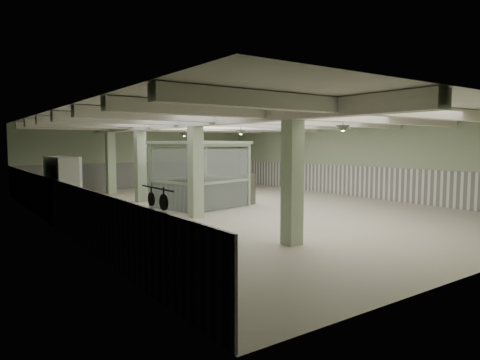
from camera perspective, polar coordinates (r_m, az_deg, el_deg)
floor at (r=17.36m, az=-0.30°, el=-3.72°), size 20.00×20.00×0.00m
ceiling at (r=17.20m, az=-0.30°, el=8.23°), size 14.00×20.00×0.02m
wall_back at (r=26.02m, az=-13.03°, el=2.98°), size 14.00×0.02×3.60m
wall_left at (r=14.38m, az=-23.83°, el=1.31°), size 0.02×20.00×3.60m
wall_right at (r=21.96m, az=14.87°, el=2.62°), size 0.02×20.00×3.60m
wainscot_left at (r=14.48m, az=-23.59°, el=-2.83°), size 0.05×19.90×1.50m
wainscot_right at (r=22.00m, az=14.77°, el=-0.11°), size 0.05×19.90×1.50m
wainscot_back at (r=26.05m, az=-12.97°, el=0.67°), size 13.90×0.05×1.50m
girder at (r=15.89m, az=-7.78°, el=7.67°), size 0.45×19.90×0.40m
beam_a at (r=11.86m, az=21.18°, el=8.58°), size 13.90×0.35×0.32m
beam_b at (r=13.41m, az=12.16°, el=8.32°), size 13.90×0.35×0.32m
beam_c at (r=15.21m, az=5.15°, el=7.98°), size 13.90×0.35×0.32m
beam_d at (r=17.19m, az=-0.30°, el=7.63°), size 13.90×0.35×0.32m
beam_e at (r=19.29m, az=-4.59°, el=7.30°), size 13.90×0.35×0.32m
beam_f at (r=21.48m, az=-8.02°, el=7.02°), size 13.90×0.35×0.32m
beam_g at (r=23.73m, az=-10.81°, el=6.76°), size 13.90×0.35×0.32m
column_a at (r=10.94m, az=6.99°, el=0.72°), size 0.42×0.42×3.60m
column_b at (r=15.01m, az=-5.95°, el=1.83°), size 0.42×0.42×3.60m
column_c at (r=19.52m, az=-13.16°, el=2.41°), size 0.42×0.42×3.60m
column_d at (r=23.28m, az=-16.87°, el=2.69°), size 0.42×0.42×3.60m
hook_rail at (r=7.13m, az=-11.03°, el=-1.09°), size 0.02×1.20×0.02m
pendant_front at (r=13.76m, az=13.55°, el=6.66°), size 0.44×0.44×0.22m
pendant_mid at (r=17.87m, az=0.10°, el=6.33°), size 0.44×0.44×0.22m
pendant_back at (r=22.14m, az=-7.45°, el=6.00°), size 0.44×0.44×0.22m
prep_counter at (r=9.95m, az=-15.21°, el=-7.62°), size 0.81×4.65×0.91m
pitcher_near at (r=10.99m, az=-17.80°, el=-3.43°), size 0.25×0.27×0.28m
pitcher_far at (r=8.88m, az=-13.27°, el=-5.19°), size 0.28×0.30×0.30m
veg_colander at (r=10.50m, az=-17.23°, el=-4.05°), size 0.50×0.50×0.19m
orange_bowl at (r=10.30m, az=-16.18°, el=-4.46°), size 0.29×0.29×0.10m
skillet_near at (r=7.05m, az=-10.14°, el=-2.95°), size 0.04×0.27×0.27m
skillet_far at (r=7.50m, az=-11.75°, el=-2.52°), size 0.03×0.24×0.24m
walkin_cooler at (r=15.00m, az=-22.70°, el=-1.29°), size 1.11×2.35×2.15m
guard_booth at (r=17.58m, az=-5.33°, el=2.30°), size 3.92×3.54×2.70m
filing_cabinet at (r=18.37m, az=0.94°, el=-1.20°), size 0.58×0.70×1.31m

